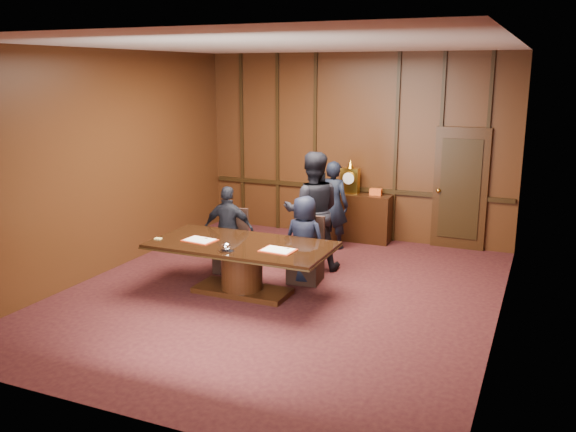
% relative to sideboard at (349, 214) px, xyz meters
% --- Properties ---
extents(room, '(7.00, 7.04, 3.50)m').
position_rel_sideboard_xyz_m(room, '(0.07, -3.12, 1.24)').
color(room, black).
rests_on(room, ground).
extents(sideboard, '(1.60, 0.45, 1.54)m').
position_rel_sideboard_xyz_m(sideboard, '(0.00, 0.00, 0.00)').
color(sideboard, black).
rests_on(sideboard, ground).
extents(conference_table, '(2.62, 1.32, 0.76)m').
position_rel_sideboard_xyz_m(conference_table, '(-0.52, -3.43, 0.02)').
color(conference_table, black).
rests_on(conference_table, ground).
extents(folder_left, '(0.50, 0.38, 0.02)m').
position_rel_sideboard_xyz_m(folder_left, '(-1.14, -3.56, 0.28)').
color(folder_left, '#B42C10').
rests_on(folder_left, conference_table).
extents(folder_right, '(0.48, 0.36, 0.02)m').
position_rel_sideboard_xyz_m(folder_right, '(0.12, -3.57, 0.28)').
color(folder_right, '#B42C10').
rests_on(folder_right, conference_table).
extents(inkstand, '(0.20, 0.14, 0.12)m').
position_rel_sideboard_xyz_m(inkstand, '(-0.52, -3.88, 0.33)').
color(inkstand, white).
rests_on(inkstand, conference_table).
extents(notepad, '(0.11, 0.08, 0.01)m').
position_rel_sideboard_xyz_m(notepad, '(-1.74, -3.73, 0.28)').
color(notepad, '#E7CB71').
rests_on(notepad, conference_table).
extents(chair_left, '(0.57, 0.57, 0.99)m').
position_rel_sideboard_xyz_m(chair_left, '(-1.17, -2.56, -0.19)').
color(chair_left, black).
rests_on(chair_left, ground).
extents(chair_right, '(0.52, 0.52, 0.99)m').
position_rel_sideboard_xyz_m(chair_right, '(0.13, -2.56, -0.19)').
color(chair_right, black).
rests_on(chair_right, ground).
extents(signatory_left, '(0.87, 0.49, 1.40)m').
position_rel_sideboard_xyz_m(signatory_left, '(-1.17, -2.63, 0.21)').
color(signatory_left, black).
rests_on(signatory_left, ground).
extents(signatory_right, '(0.69, 0.48, 1.35)m').
position_rel_sideboard_xyz_m(signatory_right, '(0.13, -2.63, 0.19)').
color(signatory_right, black).
rests_on(signatory_right, ground).
extents(witness_left, '(0.63, 0.45, 1.60)m').
position_rel_sideboard_xyz_m(witness_left, '(-0.10, -0.68, 0.32)').
color(witness_left, black).
rests_on(witness_left, ground).
extents(witness_right, '(1.14, 1.03, 1.93)m').
position_rel_sideboard_xyz_m(witness_right, '(-0.01, -1.95, 0.48)').
color(witness_right, black).
rests_on(witness_right, ground).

